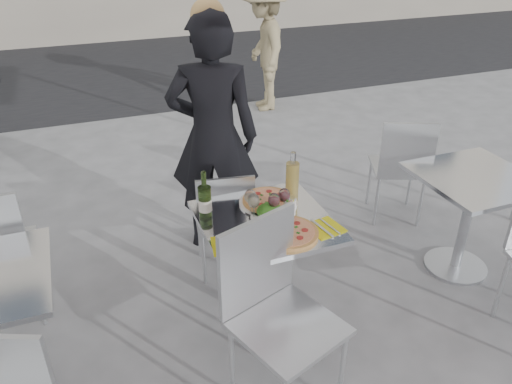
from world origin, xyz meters
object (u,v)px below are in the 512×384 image
object	(u,v)px
chair_near	(274,301)
side_table_right	(470,203)
woman_diner	(213,137)
pizza_near	(288,232)
wine_bottle	(205,201)
wineglass_white_b	(250,197)
pizza_far	(268,201)
wineglass_red_b	(284,196)
side_chair_rfar	(402,162)
pedestrian_b	(264,47)
salad_plate	(270,213)
sugar_shaker	(290,206)
napkin_right	(325,228)
napkin_left	(229,245)
carafe	(292,179)
wineglass_red_a	(274,201)
wineglass_white_a	(254,202)
chair_far	(225,216)
main_table	(265,250)

from	to	relation	value
chair_near	side_table_right	bearing A→B (deg)	-3.08
woman_diner	pizza_near	xyz separation A→B (m)	(0.07, -1.13, -0.12)
wine_bottle	wineglass_white_b	distance (m)	0.26
side_table_right	pizza_far	size ratio (longest dim) A/B	2.16
side_table_right	wineglass_red_b	world-z (taller)	wineglass_red_b
side_chair_rfar	pedestrian_b	xyz separation A→B (m)	(0.03, 3.00, 0.25)
pizza_near	salad_plate	world-z (taller)	salad_plate
pizza_near	sugar_shaker	xyz separation A→B (m)	(0.10, 0.18, 0.04)
pizza_far	napkin_right	bearing A→B (deg)	-62.81
wineglass_red_b	sugar_shaker	bearing A→B (deg)	-45.25
napkin_left	napkin_right	xyz separation A→B (m)	(0.54, -0.03, 0.00)
salad_plate	wine_bottle	bearing A→B (deg)	159.53
wine_bottle	wineglass_white_b	xyz separation A→B (m)	(0.25, -0.04, -0.00)
pedestrian_b	side_table_right	bearing A→B (deg)	10.59
carafe	wineglass_red_b	bearing A→B (deg)	-127.59
napkin_right	woman_diner	bearing A→B (deg)	94.85
woman_diner	side_chair_rfar	bearing A→B (deg)	-168.22
sugar_shaker	napkin_left	size ratio (longest dim) A/B	0.51
wineglass_white_b	napkin_left	world-z (taller)	wineglass_white_b
wineglass_red_a	pizza_far	bearing A→B (deg)	78.32
carafe	pizza_far	bearing A→B (deg)	-169.62
wineglass_white_a	wineglass_white_b	distance (m)	0.06
pizza_near	wine_bottle	xyz separation A→B (m)	(-0.37, 0.31, 0.10)
side_table_right	side_chair_rfar	size ratio (longest dim) A/B	0.82
wineglass_white_a	wineglass_white_b	xyz separation A→B (m)	(0.00, 0.06, 0.00)
side_chair_rfar	woman_diner	world-z (taller)	woman_diner
wineglass_red_b	napkin_left	xyz separation A→B (m)	(-0.40, -0.20, -0.11)
sugar_shaker	wineglass_red_a	world-z (taller)	wineglass_red_a
wineglass_white_b	side_chair_rfar	bearing A→B (deg)	22.15
wineglass_white_a	napkin_left	size ratio (longest dim) A/B	0.75
side_chair_rfar	napkin_right	xyz separation A→B (m)	(-1.18, -0.90, 0.21)
side_table_right	salad_plate	size ratio (longest dim) A/B	3.41
napkin_left	napkin_right	distance (m)	0.54
carafe	wineglass_white_a	xyz separation A→B (m)	(-0.31, -0.16, -0.01)
wineglass_white_b	woman_diner	bearing A→B (deg)	87.20
sugar_shaker	pizza_near	bearing A→B (deg)	-117.49
woman_diner	pedestrian_b	size ratio (longest dim) A/B	1.11
sugar_shaker	chair_far	bearing A→B (deg)	114.38
salad_plate	wineglass_white_a	xyz separation A→B (m)	(-0.09, 0.03, 0.07)
side_table_right	chair_near	bearing A→B (deg)	-163.53
pizza_near	wineglass_red_b	xyz separation A→B (m)	(0.07, 0.21, 0.10)
pedestrian_b	pizza_far	bearing A→B (deg)	-11.20
chair_far	main_table	bearing A→B (deg)	108.83
pizza_near	chair_far	bearing A→B (deg)	101.16
pedestrian_b	wineglass_white_b	distance (m)	3.94
chair_far	wine_bottle	distance (m)	0.59
chair_far	wineglass_red_b	world-z (taller)	wineglass_red_b
wine_bottle	side_chair_rfar	bearing A→B (deg)	18.04
wineglass_red_a	napkin_left	xyz separation A→B (m)	(-0.32, -0.17, -0.11)
side_table_right	woman_diner	size ratio (longest dim) A/B	0.43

